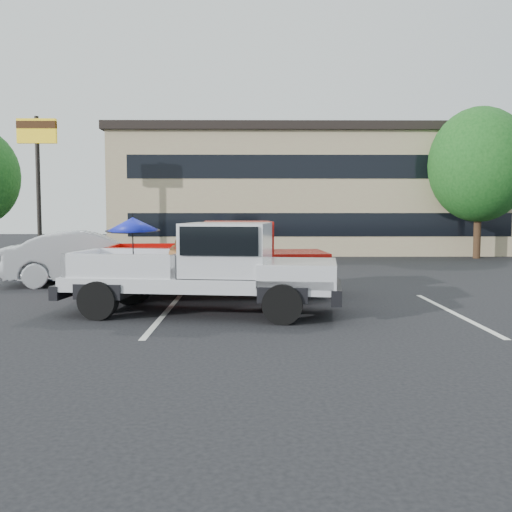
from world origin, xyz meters
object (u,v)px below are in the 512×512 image
object	(u,v)px
tree_right	(479,165)
silver_sedan	(90,258)
red_pickup	(231,255)
silver_pickup	(216,263)
blue_suv	(75,253)
motel_sign	(37,150)
tree_back	(374,172)

from	to	relation	value
tree_right	silver_sedan	world-z (taller)	tree_right
tree_right	red_pickup	size ratio (longest dim) A/B	1.17
silver_pickup	blue_suv	distance (m)	9.27
red_pickup	silver_sedan	world-z (taller)	red_pickup
motel_sign	red_pickup	world-z (taller)	motel_sign
red_pickup	silver_sedan	bearing A→B (deg)	147.58
tree_back	motel_sign	bearing A→B (deg)	-147.99
silver_pickup	blue_suv	xyz separation A→B (m)	(-5.27, 7.62, -0.34)
motel_sign	silver_pickup	xyz separation A→B (m)	(8.07, -12.04, -3.60)
tree_back	silver_pickup	distance (m)	23.67
tree_right	silver_pickup	world-z (taller)	tree_right
tree_back	blue_suv	size ratio (longest dim) A/B	1.38
tree_back	silver_pickup	xyz separation A→B (m)	(-7.93, -22.04, -3.36)
tree_back	blue_suv	bearing A→B (deg)	-132.47
motel_sign	silver_pickup	world-z (taller)	motel_sign
silver_pickup	blue_suv	world-z (taller)	silver_pickup
silver_pickup	tree_back	bearing A→B (deg)	77.76
tree_back	blue_suv	xyz separation A→B (m)	(-13.20, -14.42, -3.70)
motel_sign	red_pickup	distance (m)	13.10
tree_right	tree_back	distance (m)	8.55
tree_right	red_pickup	distance (m)	16.03
tree_right	motel_sign	bearing A→B (deg)	-173.99
tree_back	silver_sedan	size ratio (longest dim) A/B	1.51
motel_sign	blue_suv	bearing A→B (deg)	-57.64
motel_sign	silver_sedan	distance (m)	9.12
silver_pickup	red_pickup	size ratio (longest dim) A/B	1.02
red_pickup	motel_sign	bearing A→B (deg)	127.60
tree_back	silver_pickup	world-z (taller)	tree_back
blue_suv	tree_right	bearing A→B (deg)	16.95
motel_sign	tree_right	size ratio (longest dim) A/B	0.88
tree_back	red_pickup	size ratio (longest dim) A/B	1.23
red_pickup	silver_sedan	size ratio (longest dim) A/B	1.23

